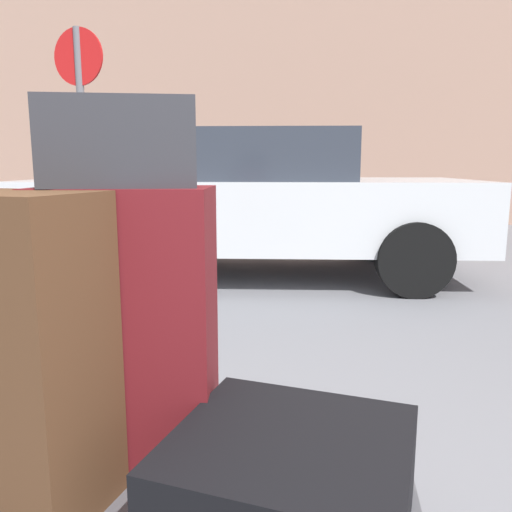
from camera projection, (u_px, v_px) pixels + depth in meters
luggage_cart at (181, 509)px, 1.27m from camera, size 1.13×0.77×0.34m
suitcase_maroon_rear_left at (130, 327)px, 1.31m from camera, size 0.45×0.30×0.71m
suitcase_black_rear_right at (290, 483)px, 1.08m from camera, size 0.56×0.54×0.21m
suitcase_brown_front_left at (16, 355)px, 1.12m from camera, size 0.42×0.32×0.71m
duffel_bag_charcoal_topmost_pile at (122, 144)px, 1.23m from camera, size 0.40×0.30×0.21m
parked_car at (245, 199)px, 5.16m from camera, size 4.47×2.29×1.42m
bollard_kerb_near at (467, 220)px, 7.32m from camera, size 0.24×0.24×0.65m
no_parking_sign at (82, 129)px, 4.68m from camera, size 0.50×0.10×2.30m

